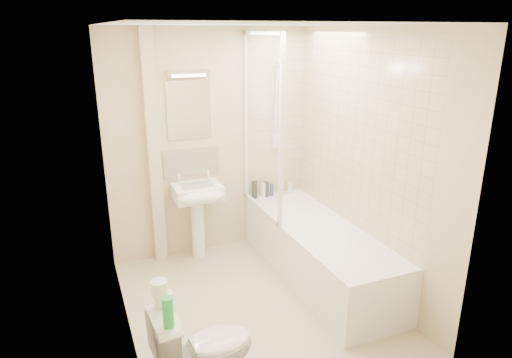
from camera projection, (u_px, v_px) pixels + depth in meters
name	position (u px, v px, depth m)	size (l,w,h in m)	color
floor	(255.00, 303.00, 4.14)	(2.50, 2.50, 0.00)	beige
wall_back	(211.00, 144.00, 4.86)	(2.20, 0.02, 2.40)	beige
wall_left	(118.00, 195.00, 3.36)	(0.02, 2.50, 2.40)	beige
wall_right	(367.00, 163.00, 4.16)	(0.02, 2.50, 2.40)	beige
ceiling	(255.00, 24.00, 3.39)	(2.20, 2.50, 0.02)	white
tile_back	(275.00, 118.00, 5.05)	(0.70, 0.01, 1.75)	beige
tile_right	(355.00, 135.00, 4.26)	(0.01, 2.10, 1.75)	beige
pipe_boxing	(153.00, 151.00, 4.58)	(0.12, 0.12, 2.40)	beige
splashback	(191.00, 162.00, 4.82)	(0.60, 0.01, 0.30)	beige
mirror	(189.00, 110.00, 4.65)	(0.46, 0.01, 0.60)	white
strip_light	(188.00, 73.00, 4.51)	(0.42, 0.07, 0.07)	silver
bathtub	(318.00, 250.00, 4.49)	(0.70, 2.10, 0.55)	white
shower_screen	(262.00, 126.00, 4.53)	(0.04, 0.92, 1.80)	white
shower_fixture	(277.00, 108.00, 4.97)	(0.10, 0.16, 0.99)	white
pedestal_sink	(199.00, 201.00, 4.74)	(0.49, 0.46, 0.95)	white
bottle_black_a	(254.00, 190.00, 5.12)	(0.06, 0.06, 0.20)	black
bottle_white_a	(263.00, 190.00, 5.17)	(0.06, 0.06, 0.16)	white
bottle_black_b	(266.00, 189.00, 5.18)	(0.07, 0.07, 0.17)	black
bottle_blue	(272.00, 190.00, 5.21)	(0.05, 0.05, 0.14)	navy
bottle_cream	(282.00, 187.00, 5.25)	(0.06, 0.06, 0.17)	beige
bottle_white_b	(290.00, 188.00, 5.29)	(0.06, 0.06, 0.12)	silver
toilet	(204.00, 350.00, 3.02)	(0.69, 0.42, 0.68)	white
toilet_roll_lower	(164.00, 299.00, 2.91)	(0.12, 0.12, 0.09)	white
toilet_roll_upper	(159.00, 287.00, 2.88)	(0.11, 0.11, 0.09)	white
green_bottle	(168.00, 312.00, 2.68)	(0.07, 0.07, 0.20)	green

